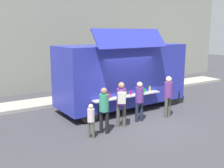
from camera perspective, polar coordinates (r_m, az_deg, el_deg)
ground_plane at (r=10.79m, az=6.48°, el=-7.97°), size 60.00×60.00×0.00m
curb_strip at (r=13.28m, az=-18.99°, el=-4.50°), size 28.00×1.60×0.15m
building_behind at (r=16.85m, az=-19.58°, el=10.59°), size 32.00×2.40×7.07m
food_truck_main at (r=12.17m, az=2.24°, el=2.16°), size 6.09×2.99×3.67m
trash_bin at (r=16.81m, az=9.85°, el=0.53°), size 0.60×0.60×0.92m
customer_front_ordering at (r=10.45m, az=5.97°, el=-3.06°), size 0.34×0.33×1.62m
customer_mid_with_backpack at (r=9.76m, az=2.04°, el=-3.51°), size 0.49×0.56×1.72m
customer_rear_waiting at (r=9.19m, az=-1.75°, el=-4.87°), size 0.34×0.34×1.65m
customer_extra_browsing at (r=11.18m, az=12.11°, el=-1.92°), size 0.36×0.35×1.74m
child_near_queue at (r=8.88m, az=-4.59°, el=-7.35°), size 0.24×0.24×1.19m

